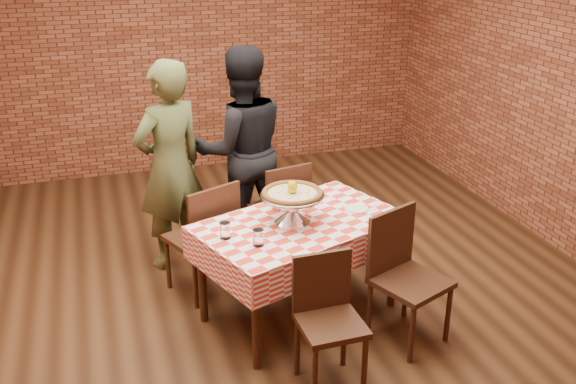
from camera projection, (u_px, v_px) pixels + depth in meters
The scene contains 19 objects.
ground at pixel (259, 292), 5.10m from camera, with size 6.00×6.00×0.00m, color black.
back_wall at pixel (187, 45), 7.18m from camera, with size 5.50×5.50×0.00m, color brown.
table at pixel (300, 269), 4.69m from camera, with size 1.40×0.84×0.75m, color #422314.
tablecloth at pixel (300, 236), 4.59m from camera, with size 1.44×0.88×0.24m, color red, non-canonical shape.
pizza_stand at pixel (292, 208), 4.51m from camera, with size 0.46×0.46×0.20m, color silver, non-canonical shape.
pizza at pixel (292, 194), 4.46m from camera, with size 0.43×0.43×0.03m, color beige.
lemon at pixel (292, 187), 4.44m from camera, with size 0.07×0.07×0.09m, color yellow.
water_glass_left at pixel (258, 238), 4.18m from camera, with size 0.07×0.07×0.11m, color white.
water_glass_right at pixel (225, 230), 4.28m from camera, with size 0.07×0.07×0.11m, color white.
side_plate at pixel (356, 209), 4.73m from camera, with size 0.17×0.17×0.01m, color white.
sweetener_packet_a at pixel (374, 209), 4.74m from camera, with size 0.05×0.04×0.01m, color white.
sweetener_packet_b at pixel (372, 205), 4.80m from camera, with size 0.05×0.04×0.01m, color white.
condiment_caddy at pixel (277, 200), 4.73m from camera, with size 0.09×0.07×0.13m, color silver.
chair_near_left at pixel (331, 328), 3.92m from camera, with size 0.38×0.38×0.86m, color #422314, non-canonical shape.
chair_near_right at pixel (411, 281), 4.36m from camera, with size 0.44×0.44×0.92m, color #422314, non-canonical shape.
chair_far_left at pixel (201, 236), 4.97m from camera, with size 0.45×0.45×0.93m, color #422314, non-canonical shape.
chair_far_right at pixel (278, 210), 5.48m from camera, with size 0.42×0.42×0.90m, color #422314, non-canonical shape.
diner_olive at pixel (170, 166), 5.23m from camera, with size 0.64×0.42×1.75m, color #484D29.
diner_black at pixel (242, 149), 5.57m from camera, with size 0.87×0.68×1.79m, color black.
Camera 1 is at (-1.10, -4.26, 2.71)m, focal length 40.13 mm.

